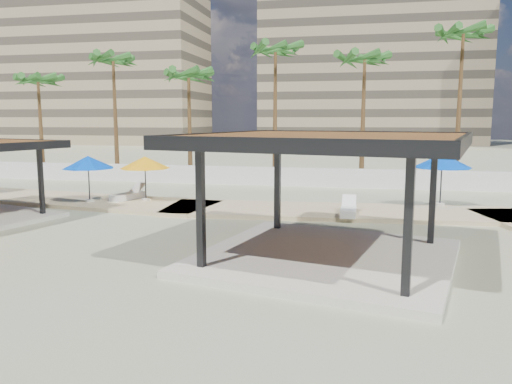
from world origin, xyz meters
TOP-DOWN VIEW (x-y plane):
  - ground at (0.00, 0.00)m, footprint 200.00×200.00m
  - promenade at (2.00, 7.67)m, footprint 44.45×7.97m
  - boundary_wall at (0.00, 16.00)m, footprint 56.00×0.30m
  - building_west at (-42.00, 68.00)m, footprint 34.00×16.00m
  - building_mid at (4.00, 78.00)m, footprint 38.00×16.00m
  - pavilion_central at (2.01, -0.87)m, footprint 9.09×9.09m
  - umbrella_b at (-7.67, 7.57)m, footprint 3.33×3.33m
  - umbrella_d at (6.73, 9.20)m, footprint 2.93×2.93m
  - umbrella_f at (-10.29, 6.68)m, footprint 2.65×2.65m
  - lounger_a at (-8.72, 7.73)m, footprint 1.27×2.16m
  - lounger_b at (2.49, 5.85)m, footprint 0.66×1.98m
  - palm_a at (-21.00, 18.30)m, footprint 3.00×3.00m
  - palm_b at (-15.00, 18.70)m, footprint 3.00×3.00m
  - palm_c at (-9.00, 18.10)m, footprint 3.00×3.00m
  - palm_d at (-3.00, 18.90)m, footprint 3.00×3.00m
  - palm_e at (3.00, 18.40)m, footprint 3.00×3.00m
  - palm_f at (9.00, 18.60)m, footprint 3.00×3.00m

SIDE VIEW (x-z plane):
  - ground at x=0.00m, z-range 0.00..0.00m
  - promenade at x=2.00m, z-range -0.06..0.18m
  - lounger_b at x=2.49m, z-range -0.01..0.73m
  - lounger_a at x=-8.72m, z-range -0.02..0.76m
  - boundary_wall at x=0.00m, z-range 0.00..1.20m
  - umbrella_b at x=-7.67m, z-range 0.99..3.23m
  - umbrella_f at x=-10.29m, z-range 1.00..3.30m
  - pavilion_central at x=2.01m, z-range 0.37..4.22m
  - umbrella_d at x=6.73m, z-range 1.07..3.55m
  - palm_a at x=-21.00m, z-range 2.92..10.95m
  - palm_c at x=-9.00m, z-range 2.98..11.12m
  - palm_e at x=3.00m, z-range 3.36..12.38m
  - palm_b at x=-15.00m, z-range 3.54..12.97m
  - palm_d at x=-3.00m, z-range 3.71..13.51m
  - palm_f at x=9.00m, z-range 3.99..14.44m
  - building_mid at x=4.00m, z-range -0.93..29.47m
  - building_west at x=-42.00m, z-range -0.93..31.47m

